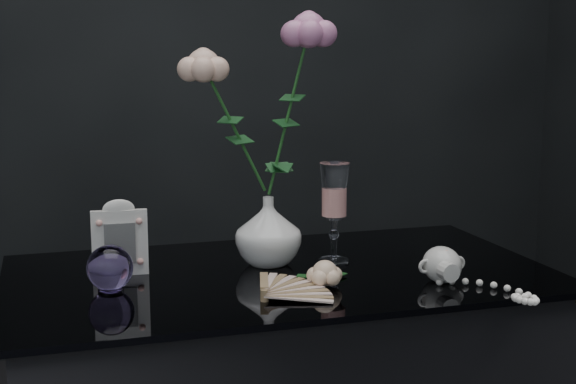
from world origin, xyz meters
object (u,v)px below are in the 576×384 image
object	(u,v)px
picture_frame	(120,237)
vase	(268,231)
paperweight	(110,268)
loose_rose	(325,274)
pearl_jar	(442,263)
wine_glass	(334,213)

from	to	relation	value
picture_frame	vase	bearing A→B (deg)	1.30
vase	paperweight	distance (m)	0.33
vase	picture_frame	distance (m)	0.29
loose_rose	pearl_jar	xyz separation A→B (m)	(0.22, -0.03, 0.01)
wine_glass	loose_rose	bearing A→B (deg)	-115.38
pearl_jar	paperweight	bearing A→B (deg)	166.58
paperweight	picture_frame	bearing A→B (deg)	74.46
pearl_jar	wine_glass	bearing A→B (deg)	125.31
wine_glass	picture_frame	world-z (taller)	wine_glass
paperweight	pearl_jar	distance (m)	0.61
vase	wine_glass	distance (m)	0.14
picture_frame	pearl_jar	size ratio (longest dim) A/B	0.60
wine_glass	loose_rose	world-z (taller)	wine_glass
wine_glass	paperweight	xyz separation A→B (m)	(-0.45, -0.07, -0.06)
loose_rose	picture_frame	bearing A→B (deg)	144.66
picture_frame	pearl_jar	distance (m)	0.61
vase	pearl_jar	world-z (taller)	vase
vase	picture_frame	xyz separation A→B (m)	(-0.29, 0.01, 0.00)
paperweight	pearl_jar	bearing A→B (deg)	-11.74
wine_glass	picture_frame	distance (m)	0.43
picture_frame	loose_rose	distance (m)	0.40
picture_frame	pearl_jar	xyz separation A→B (m)	(0.57, -0.22, -0.04)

